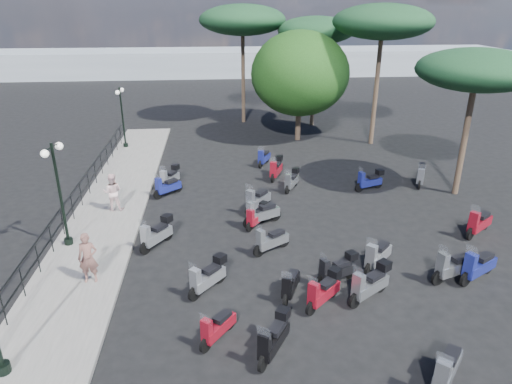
{
  "coord_description": "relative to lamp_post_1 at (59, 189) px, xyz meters",
  "views": [
    {
      "loc": [
        -1.73,
        -14.38,
        8.61
      ],
      "look_at": [
        -0.14,
        3.2,
        1.2
      ],
      "focal_mm": 32.0,
      "sensor_mm": 36.0,
      "label": 1
    }
  ],
  "objects": [
    {
      "name": "pine_0",
      "position": [
        12.87,
        17.44,
        4.3
      ],
      "size": [
        5.43,
        5.43,
        7.68
      ],
      "color": "#38281E",
      "rests_on": "ground"
    },
    {
      "name": "distant_hills",
      "position": [
        7.4,
        43.71,
        -0.91
      ],
      "size": [
        70.0,
        8.0,
        3.0
      ],
      "primitive_type": "cube",
      "color": "gray",
      "rests_on": "ground"
    },
    {
      "name": "scooter_23",
      "position": [
        13.09,
        4.53,
        -1.92
      ],
      "size": [
        1.55,
        0.78,
        1.28
      ],
      "rotation": [
        0.0,
        0.0,
        1.92
      ],
      "color": "black",
      "rests_on": "ground"
    },
    {
      "name": "lamp_post_2",
      "position": [
        -0.0,
        12.49,
        -0.15
      ],
      "size": [
        0.36,
        1.08,
        3.7
      ],
      "rotation": [
        0.0,
        0.0,
        -0.12
      ],
      "color": "black",
      "rests_on": "sidewalk"
    },
    {
      "name": "scooter_5",
      "position": [
        3.31,
        5.76,
        -1.91
      ],
      "size": [
        0.93,
        1.55,
        1.33
      ],
      "rotation": [
        0.0,
        0.0,
        2.69
      ],
      "color": "black",
      "rests_on": "ground"
    },
    {
      "name": "scooter_3",
      "position": [
        3.31,
        -0.22,
        -1.88
      ],
      "size": [
        1.17,
        1.51,
        1.4
      ],
      "rotation": [
        0.0,
        0.0,
        2.52
      ],
      "color": "black",
      "rests_on": "ground"
    },
    {
      "name": "scooter_17",
      "position": [
        8.31,
        8.65,
        -1.97
      ],
      "size": [
        0.86,
        1.48,
        1.27
      ],
      "rotation": [
        0.0,
        0.0,
        2.69
      ],
      "color": "black",
      "rests_on": "ground"
    },
    {
      "name": "scooter_15",
      "position": [
        7.55,
        -1.01,
        -1.94
      ],
      "size": [
        1.48,
        1.01,
        1.34
      ],
      "rotation": [
        0.0,
        0.0,
        2.13
      ],
      "color": "black",
      "rests_on": "ground"
    },
    {
      "name": "lamp_post_1",
      "position": [
        0.0,
        0.0,
        0.0
      ],
      "size": [
        0.49,
        1.14,
        3.96
      ],
      "rotation": [
        0.0,
        0.0,
        -0.24
      ],
      "color": "black",
      "rests_on": "sidewalk"
    },
    {
      "name": "broadleaf_tree",
      "position": [
        11.12,
        13.57,
        1.94
      ],
      "size": [
        6.27,
        6.27,
        7.01
      ],
      "color": "#38281E",
      "rests_on": "ground"
    },
    {
      "name": "sidewalk",
      "position": [
        0.9,
        1.71,
        -2.33
      ],
      "size": [
        3.0,
        30.0,
        0.15
      ],
      "primitive_type": "cube",
      "color": "#63615E",
      "rests_on": "ground"
    },
    {
      "name": "scooter_28",
      "position": [
        15.87,
        4.95,
        -1.92
      ],
      "size": [
        0.92,
        1.52,
        1.3
      ],
      "rotation": [
        0.0,
        0.0,
        2.68
      ],
      "color": "black",
      "rests_on": "ground"
    },
    {
      "name": "scooter_4",
      "position": [
        3.27,
        4.68,
        -1.96
      ],
      "size": [
        1.3,
        1.15,
        1.3
      ],
      "rotation": [
        0.0,
        0.0,
        2.29
      ],
      "color": "black",
      "rests_on": "ground"
    },
    {
      "name": "scooter_12",
      "position": [
        10.96,
        -7.73,
        -1.92
      ],
      "size": [
        1.25,
        1.39,
        1.4
      ],
      "rotation": [
        0.0,
        0.0,
        2.42
      ],
      "color": "black",
      "rests_on": "ground"
    },
    {
      "name": "scooter_27",
      "position": [
        15.89,
        -0.43,
        -1.9
      ],
      "size": [
        1.55,
        1.19,
        1.46
      ],
      "rotation": [
        0.0,
        0.0,
        2.2
      ],
      "color": "black",
      "rests_on": "ground"
    },
    {
      "name": "pine_2",
      "position": [
        7.83,
        18.78,
        4.94
      ],
      "size": [
        6.19,
        6.19,
        8.46
      ],
      "color": "#38281E",
      "rests_on": "ground"
    },
    {
      "name": "scooter_1",
      "position": [
        5.52,
        -5.64,
        -1.98
      ],
      "size": [
        1.03,
        1.27,
        1.22
      ],
      "rotation": [
        0.0,
        0.0,
        2.48
      ],
      "color": "black",
      "rests_on": "ground"
    },
    {
      "name": "scooter_21",
      "position": [
        11.06,
        -2.48,
        -1.9
      ],
      "size": [
        1.34,
        1.4,
        1.45
      ],
      "rotation": [
        0.0,
        0.0,
        2.38
      ],
      "color": "black",
      "rests_on": "ground"
    },
    {
      "name": "pedestrian_far",
      "position": [
        1.13,
        2.97,
        -1.42
      ],
      "size": [
        0.82,
        0.65,
        1.67
      ],
      "primitive_type": "imported",
      "rotation": [
        0.0,
        0.0,
        3.13
      ],
      "color": "beige",
      "rests_on": "sidewalk"
    },
    {
      "name": "scooter_14",
      "position": [
        9.46,
        -3.19,
        -1.92
      ],
      "size": [
        1.53,
        0.87,
        1.3
      ],
      "rotation": [
        0.0,
        0.0,
        1.99
      ],
      "color": "black",
      "rests_on": "ground"
    },
    {
      "name": "scooter_11",
      "position": [
        8.74,
        6.54,
        -1.89
      ],
      "size": [
        0.88,
        1.64,
        1.37
      ],
      "rotation": [
        0.0,
        0.0,
        2.75
      ],
      "color": "black",
      "rests_on": "ground"
    },
    {
      "name": "scooter_9",
      "position": [
        7.22,
        1.11,
        -1.96
      ],
      "size": [
        1.03,
        1.26,
        1.18
      ],
      "rotation": [
        0.0,
        0.0,
        2.48
      ],
      "color": "black",
      "rests_on": "ground"
    },
    {
      "name": "scooter_2",
      "position": [
        5.25,
        -3.28,
        -1.89
      ],
      "size": [
        1.27,
        1.39,
        1.37
      ],
      "rotation": [
        0.0,
        0.0,
        2.42
      ],
      "color": "black",
      "rests_on": "ground"
    },
    {
      "name": "scooter_7",
      "position": [
        8.75,
        -4.35,
        -1.91
      ],
      "size": [
        1.32,
        1.27,
        1.33
      ],
      "rotation": [
        0.0,
        0.0,
        2.33
      ],
      "color": "black",
      "rests_on": "ground"
    },
    {
      "name": "scooter_22",
      "position": [
        9.29,
        4.91,
        -1.94
      ],
      "size": [
        0.92,
        1.43,
        1.25
      ],
      "rotation": [
        0.0,
        0.0,
        2.64
      ],
      "color": "black",
      "rests_on": "ground"
    },
    {
      "name": "railing",
      "position": [
        -0.4,
        1.51,
        -1.51
      ],
      "size": [
        0.04,
        26.04,
        1.1
      ],
      "color": "black",
      "rests_on": "sidewalk"
    },
    {
      "name": "scooter_8",
      "position": [
        7.82,
        -3.82,
        -1.98
      ],
      "size": [
        0.8,
        1.45,
        1.23
      ],
      "rotation": [
        0.0,
        0.0,
        2.72
      ],
      "color": "black",
      "rests_on": "ground"
    },
    {
      "name": "scooter_26",
      "position": [
        14.14,
        -3.47,
        -1.89
      ],
      "size": [
        1.69,
        1.09,
        1.5
      ],
      "rotation": [
        0.0,
        0.0,
        2.09
      ],
      "color": "black",
      "rests_on": "ground"
    },
    {
      "name": "scooter_19",
      "position": [
        13.32,
        -3.41,
        -1.89
      ],
      "size": [
        1.79,
        0.87,
        1.48
      ],
      "rotation": [
        0.0,
        0.0,
        1.91
      ],
      "color": "black",
      "rests_on": "ground"
    },
    {
      "name": "ground",
      "position": [
        7.4,
        -1.29,
        -2.41
      ],
      "size": [
        120.0,
        120.0,
        0.0
      ],
      "primitive_type": "plane",
      "color": "black",
      "rests_on": "ground"
    },
    {
      "name": "pine_1",
      "position": [
        15.75,
        12.3,
        5.04
      ],
      "size": [
        5.98,
        5.98,
        8.53
      ],
      "color": "#38281E",
      "rests_on": "ground"
    },
    {
      "name": "scooter_10",
      "position": [
        7.43,
        1.22,
        -1.89
      ],
      "size": [
        1.69,
        1.05,
        1.48
      ],
      "rotation": [
        0.0,
        0.0,
        2.07
      ],
      "color": "black",
      "rests_on": "ground"
    },
    {
      "name": "scooter_13",
      "position": [
        6.97,
        -6.31,
        -1.89
      ],
      "size": [
        1.05,
        1.53,
        1.36
      ],
      "rotation": [
        0.0,
        0.0,
        2.6
      ],
      "color": "black",
      "rests_on": "ground"
    },
    {
      "name": "woman",
      "position": [
        1.44,
        -2.6,
        -1.4
      ],
      "size": [
        0.64,
        0.44,
        1.71
      ],
      "primitive_type": "imported",
      "rotation": [
        0.0,
        0.0,
        0.04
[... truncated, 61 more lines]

